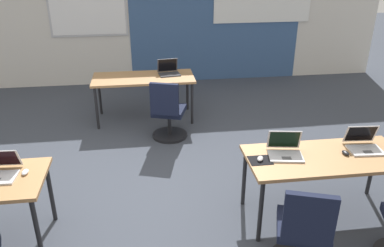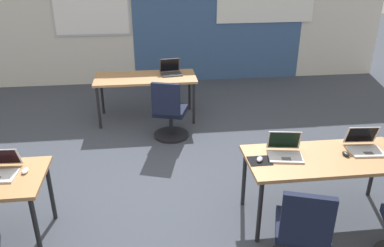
% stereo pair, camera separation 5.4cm
% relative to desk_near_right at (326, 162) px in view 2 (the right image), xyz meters
% --- Properties ---
extents(ground_plane, '(24.00, 24.00, 0.00)m').
position_rel_desk_near_right_xyz_m(ground_plane, '(-1.75, 0.60, -0.66)').
color(ground_plane, '#383D47').
extents(back_wall_assembly, '(10.00, 0.27, 2.80)m').
position_rel_desk_near_right_xyz_m(back_wall_assembly, '(-1.70, 4.79, 0.75)').
color(back_wall_assembly, silver).
rests_on(back_wall_assembly, ground).
extents(desk_near_right, '(1.60, 0.70, 0.72)m').
position_rel_desk_near_right_xyz_m(desk_near_right, '(0.00, 0.00, 0.00)').
color(desk_near_right, '#A37547').
rests_on(desk_near_right, ground).
extents(desk_far_center, '(1.60, 0.70, 0.72)m').
position_rel_desk_near_right_xyz_m(desk_far_center, '(-1.75, 2.80, 0.00)').
color(desk_far_center, '#A37547').
rests_on(desk_far_center, ground).
extents(laptop_near_right_end, '(0.35, 0.33, 0.23)m').
position_rel_desk_near_right_xyz_m(laptop_near_right_end, '(0.44, 0.09, 0.11)').
color(laptop_near_right_end, silver).
rests_on(laptop_near_right_end, desk_near_right).
extents(mouse_near_right_end, '(0.07, 0.10, 0.03)m').
position_rel_desk_near_right_xyz_m(mouse_near_right_end, '(0.20, 0.01, 0.08)').
color(mouse_near_right_end, black).
rests_on(mouse_near_right_end, desk_near_right).
extents(laptop_far_right, '(0.36, 0.31, 0.24)m').
position_rel_desk_near_right_xyz_m(laptop_far_right, '(-1.34, 2.89, 0.11)').
color(laptop_far_right, '#333338').
rests_on(laptop_far_right, desk_far_center).
extents(chair_far_right, '(0.56, 0.61, 0.92)m').
position_rel_desk_near_right_xyz_m(chair_far_right, '(-1.43, 2.02, -0.28)').
color(chair_far_right, black).
rests_on(chair_far_right, ground).
extents(mouse_near_left_inner, '(0.06, 0.10, 0.03)m').
position_rel_desk_near_right_xyz_m(mouse_near_left_inner, '(-2.88, 0.06, 0.08)').
color(mouse_near_left_inner, silver).
rests_on(mouse_near_left_inner, desk_near_left).
extents(laptop_near_right_inner, '(0.37, 0.34, 0.23)m').
position_rel_desk_near_right_xyz_m(laptop_near_right_inner, '(-0.41, 0.08, 0.11)').
color(laptop_near_right_inner, '#B7B7BC').
rests_on(laptop_near_right_inner, desk_near_right).
extents(mousepad_near_right_inner, '(0.22, 0.19, 0.00)m').
position_rel_desk_near_right_xyz_m(mousepad_near_right_inner, '(-0.68, 0.00, 0.06)').
color(mousepad_near_right_inner, black).
rests_on(mousepad_near_right_inner, desk_near_right).
extents(mouse_near_right_inner, '(0.09, 0.11, 0.03)m').
position_rel_desk_near_right_xyz_m(mouse_near_right_inner, '(-0.68, 0.00, 0.08)').
color(mouse_near_right_inner, '#B2B2B7').
rests_on(mouse_near_right_inner, mousepad_near_right_inner).
extents(chair_near_right_inner, '(0.56, 0.61, 0.92)m').
position_rel_desk_near_right_xyz_m(chair_near_right_inner, '(-0.50, -0.71, -0.28)').
color(chair_near_right_inner, black).
rests_on(chair_near_right_inner, ground).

